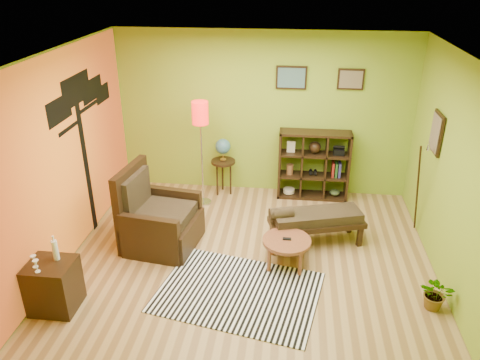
# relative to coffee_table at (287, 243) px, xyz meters

# --- Properties ---
(ground) EXTENTS (5.00, 5.00, 0.00)m
(ground) POSITION_rel_coffee_table_xyz_m (-0.51, 0.06, -0.35)
(ground) COLOR #A7824E
(ground) RESTS_ON ground
(room_shell) EXTENTS (5.04, 4.54, 2.82)m
(room_shell) POSITION_rel_coffee_table_xyz_m (-0.60, 0.08, 1.45)
(room_shell) COLOR #81A327
(room_shell) RESTS_ON ground
(zebra_rug) EXTENTS (2.21, 1.78, 0.01)m
(zebra_rug) POSITION_rel_coffee_table_xyz_m (-0.57, -0.67, -0.34)
(zebra_rug) COLOR white
(zebra_rug) RESTS_ON ground
(coffee_table) EXTENTS (0.65, 0.65, 0.42)m
(coffee_table) POSITION_rel_coffee_table_xyz_m (0.00, 0.00, 0.00)
(coffee_table) COLOR brown
(coffee_table) RESTS_ON ground
(armchair) EXTENTS (1.10, 1.11, 1.19)m
(armchair) POSITION_rel_coffee_table_xyz_m (-1.87, 0.31, 0.01)
(armchair) COLOR black
(armchair) RESTS_ON ground
(side_cabinet) EXTENTS (0.53, 0.48, 0.94)m
(side_cabinet) POSITION_rel_coffee_table_xyz_m (-2.71, -1.19, -0.03)
(side_cabinet) COLOR black
(side_cabinet) RESTS_ON ground
(floor_lamp) EXTENTS (0.27, 0.27, 1.79)m
(floor_lamp) POSITION_rel_coffee_table_xyz_m (-1.46, 1.63, 1.10)
(floor_lamp) COLOR silver
(floor_lamp) RESTS_ON ground
(globe_table) EXTENTS (0.42, 0.42, 1.02)m
(globe_table) POSITION_rel_coffee_table_xyz_m (-1.17, 2.05, 0.43)
(globe_table) COLOR black
(globe_table) RESTS_ON ground
(cube_shelf) EXTENTS (1.20, 0.35, 1.20)m
(cube_shelf) POSITION_rel_coffee_table_xyz_m (0.41, 2.09, 0.25)
(cube_shelf) COLOR black
(cube_shelf) RESTS_ON ground
(bench) EXTENTS (1.44, 0.86, 0.63)m
(bench) POSITION_rel_coffee_table_xyz_m (0.38, 0.59, 0.06)
(bench) COLOR black
(bench) RESTS_ON ground
(potted_plant) EXTENTS (0.48, 0.51, 0.33)m
(potted_plant) POSITION_rel_coffee_table_xyz_m (1.79, -0.68, -0.18)
(potted_plant) COLOR #26661E
(potted_plant) RESTS_ON ground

